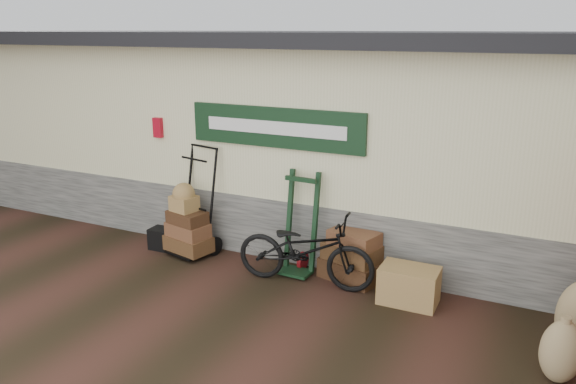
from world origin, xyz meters
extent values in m
plane|color=black|center=(0.00, 0.00, 0.00)|extent=(80.00, 80.00, 0.00)
cube|color=#4C4C47|center=(0.00, 2.75, 0.45)|extent=(14.00, 3.54, 0.90)
cube|color=beige|center=(0.00, 2.75, 1.95)|extent=(14.00, 3.50, 2.10)
cube|color=black|center=(0.00, 2.60, 3.10)|extent=(14.40, 4.10, 0.20)
cube|color=black|center=(-0.30, 0.97, 1.95)|extent=(2.60, 0.06, 0.55)
cube|color=white|center=(-0.30, 0.94, 1.95)|extent=(2.10, 0.01, 0.18)
cube|color=#A90C1E|center=(-2.30, 0.97, 1.80)|extent=(0.14, 0.10, 0.30)
cube|color=olive|center=(1.76, 0.51, 0.23)|extent=(0.70, 0.46, 0.46)
cube|color=black|center=(-2.08, 0.60, 0.16)|extent=(0.34, 0.29, 0.32)
imported|color=black|center=(0.41, 0.43, 0.54)|extent=(0.83, 1.91, 1.08)
ellipsoid|color=olive|center=(3.46, -0.46, 0.32)|extent=(0.50, 0.47, 0.64)
camera|label=1|loc=(3.18, -5.76, 3.25)|focal=35.00mm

